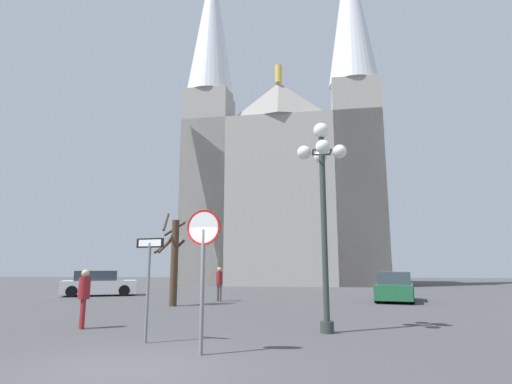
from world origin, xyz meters
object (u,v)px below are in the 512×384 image
(parked_car_near_white, at_px, (99,284))
(bare_tree, at_px, (173,258))
(stop_sign, at_px, (203,252))
(cathedral, at_px, (283,170))
(pedestrian_standing, at_px, (219,281))
(street_lamp, at_px, (323,182))
(pedestrian_walking, at_px, (84,293))
(parked_car_far_green, at_px, (395,287))
(one_way_arrow_sign, at_px, (149,275))

(parked_car_near_white, bearing_deg, bare_tree, -42.42)
(stop_sign, height_order, bare_tree, bare_tree)
(cathedral, relative_size, stop_sign, 12.57)
(parked_car_near_white, height_order, pedestrian_standing, pedestrian_standing)
(street_lamp, bearing_deg, pedestrian_walking, 179.47)
(parked_car_far_green, bearing_deg, pedestrian_walking, -136.54)
(cathedral, xyz_separation_m, one_way_arrow_sign, (-2.19, -30.70, -9.89))
(one_way_arrow_sign, distance_m, bare_tree, 8.89)
(cathedral, bearing_deg, pedestrian_walking, -99.36)
(cathedral, xyz_separation_m, parked_car_far_green, (6.18, -18.45, -10.73))
(bare_tree, distance_m, parked_car_far_green, 11.14)
(bare_tree, bearing_deg, pedestrian_walking, -94.14)
(cathedral, bearing_deg, street_lamp, -86.00)
(street_lamp, xyz_separation_m, pedestrian_standing, (-4.67, 9.39, -3.01))
(pedestrian_walking, bearing_deg, pedestrian_standing, 77.32)
(pedestrian_walking, bearing_deg, bare_tree, 85.86)
(street_lamp, height_order, parked_car_near_white, street_lamp)
(street_lamp, bearing_deg, one_way_arrow_sign, -156.46)
(one_way_arrow_sign, relative_size, bare_tree, 0.57)
(one_way_arrow_sign, bearing_deg, cathedral, 85.92)
(pedestrian_walking, xyz_separation_m, pedestrian_standing, (2.10, 9.33, 0.04))
(one_way_arrow_sign, bearing_deg, bare_tree, 103.52)
(bare_tree, relative_size, pedestrian_walking, 2.57)
(pedestrian_walking, distance_m, pedestrian_standing, 9.56)
(street_lamp, bearing_deg, pedestrian_standing, 116.45)
(cathedral, distance_m, parked_car_near_white, 22.19)
(pedestrian_standing, bearing_deg, street_lamp, -63.55)
(stop_sign, xyz_separation_m, pedestrian_standing, (-2.01, 12.35, -0.97))
(bare_tree, xyz_separation_m, parked_car_near_white, (-6.31, 5.77, -1.41))
(stop_sign, relative_size, parked_car_far_green, 0.65)
(bare_tree, bearing_deg, parked_car_far_green, 19.15)
(bare_tree, bearing_deg, cathedral, 79.07)
(cathedral, relative_size, pedestrian_walking, 22.17)
(cathedral, height_order, parked_car_near_white, cathedral)
(cathedral, xyz_separation_m, parked_car_near_white, (-10.57, -16.31, -10.71))
(pedestrian_walking, bearing_deg, street_lamp, -0.53)
(one_way_arrow_sign, xyz_separation_m, pedestrian_walking, (-2.56, 1.90, -0.54))
(street_lamp, relative_size, pedestrian_standing, 3.42)
(pedestrian_standing, bearing_deg, parked_car_near_white, 158.19)
(pedestrian_walking, bearing_deg, one_way_arrow_sign, -36.51)
(bare_tree, height_order, parked_car_far_green, bare_tree)
(street_lamp, relative_size, pedestrian_walking, 3.54)
(stop_sign, distance_m, bare_tree, 10.40)
(parked_car_far_green, height_order, pedestrian_walking, pedestrian_walking)
(stop_sign, bearing_deg, pedestrian_walking, 143.66)
(cathedral, distance_m, stop_sign, 33.20)
(stop_sign, bearing_deg, cathedral, 88.85)
(street_lamp, bearing_deg, cathedral, 94.00)
(bare_tree, bearing_deg, street_lamp, -47.23)
(cathedral, height_order, bare_tree, cathedral)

